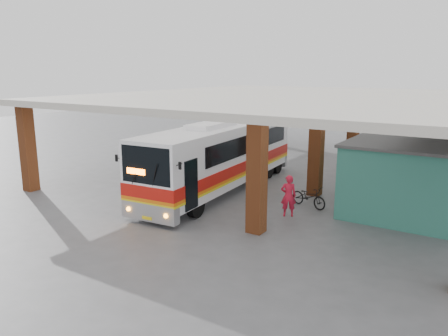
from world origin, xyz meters
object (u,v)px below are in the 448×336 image
object	(u,v)px
motorcycle	(309,197)
red_chair	(376,172)
coach_bus	(221,156)
pedestrian	(288,196)

from	to	relation	value
motorcycle	red_chair	distance (m)	7.33
motorcycle	red_chair	xyz separation A→B (m)	(1.18, 7.24, -0.14)
coach_bus	red_chair	world-z (taller)	coach_bus
pedestrian	red_chair	distance (m)	9.00
pedestrian	red_chair	xyz separation A→B (m)	(1.44, 8.87, -0.54)
motorcycle	red_chair	world-z (taller)	motorcycle
motorcycle	pedestrian	distance (m)	1.70
coach_bus	pedestrian	distance (m)	5.03
coach_bus	red_chair	size ratio (longest dim) A/B	16.81
coach_bus	pedestrian	world-z (taller)	coach_bus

